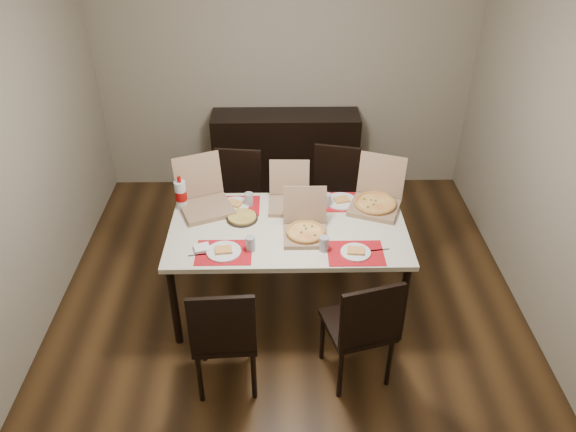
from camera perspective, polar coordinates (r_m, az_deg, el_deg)
The scene contains 20 objects.
ground at distance 4.73m, azimuth 0.06°, elevation -8.80°, with size 3.80×4.00×0.02m, color #452C15.
room_walls at distance 4.18m, azimuth -0.03°, elevation 13.37°, with size 3.84×4.02×2.62m.
sideboard at distance 5.93m, azimuth -0.24°, elevation 6.26°, with size 1.50×0.40×0.90m, color black.
dining_table at distance 4.31m, azimuth 0.00°, elevation -1.84°, with size 1.80×1.00×0.75m.
chair_near_left at distance 3.77m, azimuth -6.47°, elevation -11.79°, with size 0.44×0.44×0.93m.
chair_near_right at distance 3.83m, azimuth 7.53°, elevation -11.01°, with size 0.52×0.52×0.93m.
chair_far_left at distance 5.10m, azimuth -5.17°, elevation 1.95°, with size 0.47×0.47×0.93m.
chair_far_right at distance 5.16m, azimuth 4.71°, elevation 2.34°, with size 0.50×0.50×0.93m.
setting_near_left at distance 4.03m, azimuth -6.11°, elevation -3.38°, with size 0.48×0.30×0.11m.
setting_near_right at distance 4.02m, azimuth 5.93°, elevation -3.43°, with size 0.51×0.30×0.11m.
setting_far_left at distance 4.53m, azimuth -5.28°, elevation 1.30°, with size 0.47×0.30×0.11m.
setting_far_right at distance 4.55m, azimuth 5.09°, elevation 1.53°, with size 0.48×0.30×0.11m.
napkin_loose at distance 4.18m, azimuth 2.02°, elevation -1.86°, with size 0.12×0.11×0.02m, color white.
pizza_box_center at distance 4.16m, azimuth 1.77°, elevation -1.28°, with size 0.32×0.36×0.32m.
pizza_box_right at distance 4.53m, azimuth 8.93°, elevation 1.59°, with size 0.50×0.52×0.38m.
pizza_box_left at distance 4.52m, azimuth -8.48°, elevation 1.58°, with size 0.51×0.54×0.39m.
pizza_box_extra at distance 4.51m, azimuth 0.13°, elevation 1.85°, with size 0.33×0.37×0.32m.
faina_plate at distance 4.36m, azimuth -4.69°, elevation -0.16°, with size 0.25×0.25×0.03m.
dip_bowl at distance 4.37m, azimuth 0.37°, elevation 0.01°, with size 0.11×0.11×0.03m, color white.
soda_bottle at distance 4.51m, azimuth -10.82°, elevation 2.14°, with size 0.09×0.09×0.28m.
Camera 1 is at (-0.06, -3.48, 3.19)m, focal length 35.00 mm.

